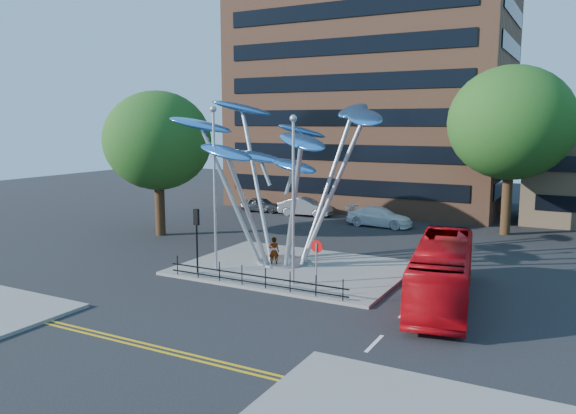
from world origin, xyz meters
The scene contains 18 objects.
ground centered at (0.00, 0.00, 0.00)m, with size 120.00×120.00×0.00m, color black.
traffic_island centered at (-1.00, 6.00, 0.07)m, with size 12.00×9.00×0.15m, color slate.
double_yellow_near centered at (0.00, -6.00, 0.01)m, with size 40.00×0.12×0.01m, color gold.
double_yellow_far centered at (0.00, -6.30, 0.01)m, with size 40.00×0.12×0.01m, color gold.
brick_tower centered at (-6.00, 32.00, 15.00)m, with size 25.00×15.00×30.00m, color brown.
tree_right centered at (8.00, 22.00, 8.04)m, with size 8.80×8.80×12.11m.
tree_left centered at (-14.00, 10.00, 6.79)m, with size 7.60×7.60×10.32m.
leaf_sculpture centered at (-2.07, 6.68, 6.87)m, with size 12.72×9.54×9.51m.
street_lamp_left centered at (-4.50, 3.50, 5.36)m, with size 0.36×0.36×8.80m.
street_lamp_right centered at (0.50, 3.00, 5.09)m, with size 0.36×0.36×8.30m.
traffic_light_island centered at (-5.00, 2.50, 2.61)m, with size 0.28×0.18×3.42m.
no_entry_sign_island centered at (2.00, 2.52, 1.82)m, with size 0.60×0.10×2.45m.
pedestrian_railing_front centered at (-1.00, 1.70, 0.55)m, with size 10.00×0.06×1.00m.
red_bus centered at (7.54, 4.06, 1.41)m, with size 2.38×10.15×2.83m, color #B2080F.
pedestrian centered at (-2.11, 5.67, 0.97)m, with size 0.60×0.39×1.64m, color gray.
parked_car_left centered at (-13.02, 22.67, 0.66)m, with size 1.55×3.86×1.32m, color #3A3C41.
parked_car_mid centered at (-8.52, 22.57, 0.78)m, with size 1.65×4.74×1.56m, color #93959A.
parked_car_right centered at (-1.14, 20.82, 0.75)m, with size 2.11×5.19×1.51m, color white.
Camera 1 is at (12.97, -20.89, 8.07)m, focal length 35.00 mm.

